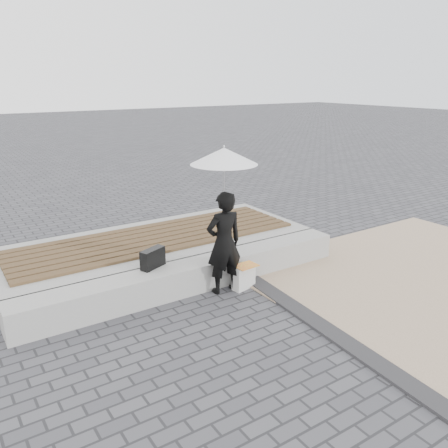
% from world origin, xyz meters
% --- Properties ---
extents(ground, '(80.00, 80.00, 0.00)m').
position_xyz_m(ground, '(0.00, 0.00, 0.00)').
color(ground, '#46464A').
rests_on(ground, ground).
extents(edging_band, '(0.61, 5.20, 0.04)m').
position_xyz_m(edging_band, '(0.75, -0.50, 0.02)').
color(edging_band, '#2B2B2D').
rests_on(edging_band, ground).
extents(seating_ledge, '(5.00, 0.45, 0.40)m').
position_xyz_m(seating_ledge, '(0.00, 1.60, 0.20)').
color(seating_ledge, '#9C9C97').
rests_on(seating_ledge, ground).
extents(timber_platform, '(5.00, 2.00, 0.40)m').
position_xyz_m(timber_platform, '(0.00, 2.80, 0.20)').
color(timber_platform, '#9C9C97').
rests_on(timber_platform, ground).
extents(timber_decking, '(4.60, 1.40, 0.04)m').
position_xyz_m(timber_decking, '(0.00, 2.80, 0.42)').
color(timber_decking, brown).
rests_on(timber_decking, timber_platform).
extents(woman, '(0.55, 0.39, 1.45)m').
position_xyz_m(woman, '(0.33, 1.27, 0.73)').
color(woman, black).
rests_on(woman, ground).
extents(parasol, '(0.89, 0.89, 1.13)m').
position_xyz_m(parasol, '(0.33, 1.27, 1.92)').
color(parasol, '#BABABF').
rests_on(parasol, ground).
extents(handbag, '(0.40, 0.28, 0.27)m').
position_xyz_m(handbag, '(-0.53, 1.74, 0.53)').
color(handbag, black).
rests_on(handbag, seating_ledge).
extents(canvas_tote, '(0.37, 0.21, 0.36)m').
position_xyz_m(canvas_tote, '(0.62, 1.20, 0.18)').
color(canvas_tote, silver).
rests_on(canvas_tote, ground).
extents(magazine, '(0.34, 0.26, 0.01)m').
position_xyz_m(magazine, '(0.62, 1.15, 0.37)').
color(magazine, red).
rests_on(magazine, canvas_tote).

